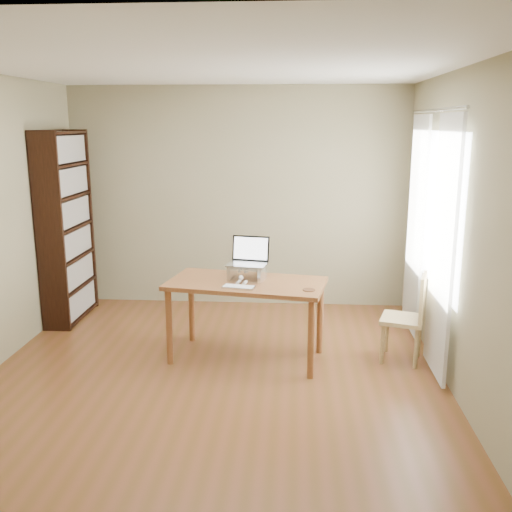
{
  "coord_description": "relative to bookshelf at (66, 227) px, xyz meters",
  "views": [
    {
      "loc": [
        0.69,
        -4.48,
        2.16
      ],
      "look_at": [
        0.34,
        0.52,
        1.0
      ],
      "focal_mm": 40.0,
      "sensor_mm": 36.0,
      "label": 1
    }
  ],
  "objects": [
    {
      "name": "room",
      "position": [
        1.86,
        -1.54,
        0.25
      ],
      "size": [
        4.04,
        4.54,
        2.64
      ],
      "color": "brown",
      "rests_on": "ground"
    },
    {
      "name": "bookshelf",
      "position": [
        0.0,
        0.0,
        0.0
      ],
      "size": [
        0.3,
        0.9,
        2.1
      ],
      "color": "black",
      "rests_on": "ground"
    },
    {
      "name": "curtains",
      "position": [
        3.75,
        -0.75,
        0.12
      ],
      "size": [
        0.03,
        1.9,
        2.25
      ],
      "color": "white",
      "rests_on": "ground"
    },
    {
      "name": "desk",
      "position": [
        2.08,
        -1.01,
        -0.4
      ],
      "size": [
        1.52,
        0.94,
        0.75
      ],
      "rotation": [
        0.0,
        0.0,
        -0.17
      ],
      "color": "brown",
      "rests_on": "ground"
    },
    {
      "name": "laptop_stand",
      "position": [
        2.08,
        -0.93,
        -0.22
      ],
      "size": [
        0.32,
        0.25,
        0.13
      ],
      "rotation": [
        0.0,
        0.0,
        -0.17
      ],
      "color": "silver",
      "rests_on": "desk"
    },
    {
      "name": "laptop",
      "position": [
        2.08,
        -0.87,
        -0.11
      ],
      "size": [
        0.39,
        0.35,
        0.25
      ],
      "rotation": [
        0.0,
        0.0,
        -0.17
      ],
      "color": "silver",
      "rests_on": "laptop_stand"
    },
    {
      "name": "keyboard",
      "position": [
        2.03,
        -1.23,
        -0.29
      ],
      "size": [
        0.3,
        0.17,
        0.02
      ],
      "rotation": [
        0.0,
        0.0,
        -0.2
      ],
      "color": "silver",
      "rests_on": "desk"
    },
    {
      "name": "coaster",
      "position": [
        2.65,
        -1.26,
        -0.3
      ],
      "size": [
        0.11,
        0.11,
        0.01
      ],
      "primitive_type": "cylinder",
      "color": "#4F301B",
      "rests_on": "desk"
    },
    {
      "name": "cat",
      "position": [
        2.08,
        -0.9,
        -0.24
      ],
      "size": [
        0.24,
        0.47,
        0.14
      ],
      "rotation": [
        0.0,
        0.0,
        -0.19
      ],
      "color": "#443C35",
      "rests_on": "desk"
    },
    {
      "name": "chair",
      "position": [
        3.59,
        -0.96,
        -0.6
      ],
      "size": [
        0.47,
        0.46,
        0.84
      ],
      "rotation": [
        0.0,
        0.0,
        -0.29
      ],
      "color": "tan",
      "rests_on": "ground"
    }
  ]
}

